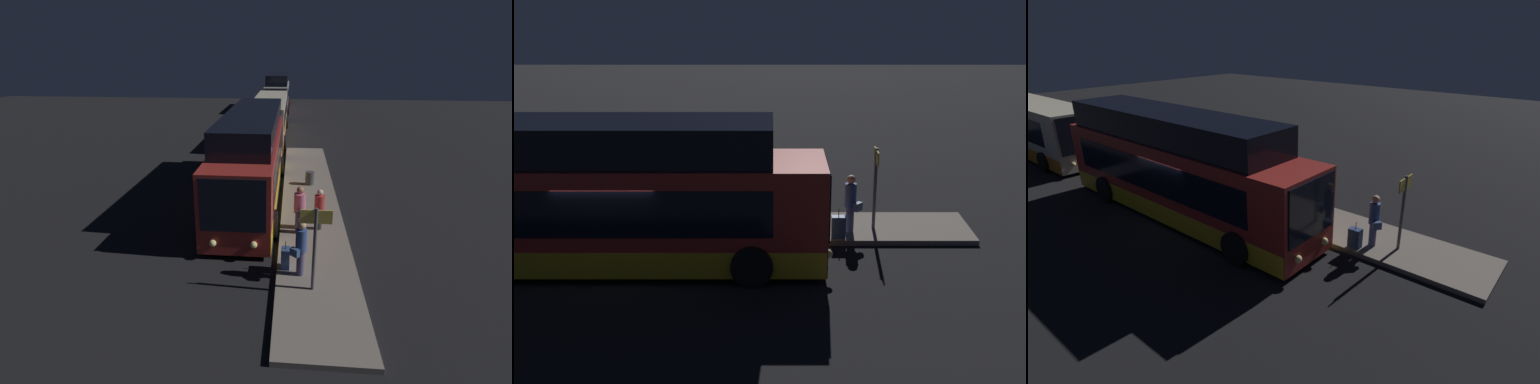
% 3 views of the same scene
% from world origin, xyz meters
% --- Properties ---
extents(ground, '(80.00, 80.00, 0.00)m').
position_xyz_m(ground, '(0.00, 0.00, 0.00)').
color(ground, black).
extents(platform, '(20.00, 2.45, 0.16)m').
position_xyz_m(platform, '(0.00, 2.82, 0.08)').
color(platform, slate).
rests_on(platform, ground).
extents(bus_lead, '(11.95, 2.71, 3.94)m').
position_xyz_m(bus_lead, '(-0.54, 0.16, 1.75)').
color(bus_lead, maroon).
rests_on(bus_lead, ground).
extents(passenger_boarding, '(0.62, 0.46, 1.79)m').
position_xyz_m(passenger_boarding, '(3.44, 2.30, 1.11)').
color(passenger_boarding, '#4C476B').
rests_on(passenger_boarding, platform).
extents(passenger_waiting, '(0.58, 0.57, 1.74)m').
position_xyz_m(passenger_waiting, '(6.38, 2.29, 1.11)').
color(passenger_waiting, '#4C476B').
rests_on(passenger_waiting, platform).
extents(passenger_with_bags, '(0.47, 0.47, 1.57)m').
position_xyz_m(passenger_with_bags, '(3.05, 3.03, 1.00)').
color(passenger_with_bags, '#2D2D33').
rests_on(passenger_with_bags, platform).
extents(suitcase, '(0.40, 0.26, 0.89)m').
position_xyz_m(suitcase, '(5.99, 1.85, 0.48)').
color(suitcase, '#334C7F').
rests_on(suitcase, platform).
extents(sign_post, '(0.10, 0.85, 2.45)m').
position_xyz_m(sign_post, '(7.11, 2.64, 1.73)').
color(sign_post, '#4C4C51').
rests_on(sign_post, platform).
extents(trash_bin, '(0.44, 0.44, 0.65)m').
position_xyz_m(trash_bin, '(-2.21, 2.88, 0.48)').
color(trash_bin, '#3F3F44').
rests_on(trash_bin, platform).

